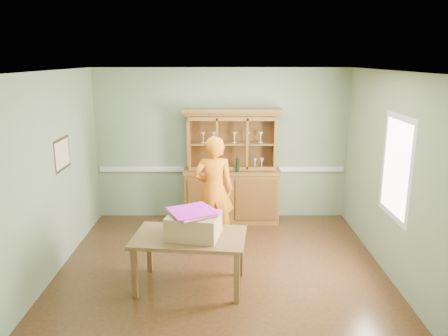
{
  "coord_description": "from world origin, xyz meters",
  "views": [
    {
      "loc": [
        0.02,
        -5.68,
        2.86
      ],
      "look_at": [
        0.04,
        0.4,
        1.32
      ],
      "focal_mm": 35.0,
      "sensor_mm": 36.0,
      "label": 1
    }
  ],
  "objects_px": {
    "dining_table": "(190,242)",
    "cardboard_box": "(194,226)",
    "china_hutch": "(232,182)",
    "person": "(214,190)"
  },
  "relations": [
    {
      "from": "china_hutch",
      "to": "cardboard_box",
      "type": "xyz_separation_m",
      "value": [
        -0.52,
        -2.39,
        0.13
      ]
    },
    {
      "from": "dining_table",
      "to": "cardboard_box",
      "type": "bearing_deg",
      "value": -18.95
    },
    {
      "from": "china_hutch",
      "to": "person",
      "type": "distance_m",
      "value": 1.03
    },
    {
      "from": "dining_table",
      "to": "person",
      "type": "xyz_separation_m",
      "value": [
        0.28,
        1.39,
        0.24
      ]
    },
    {
      "from": "china_hutch",
      "to": "cardboard_box",
      "type": "relative_size",
      "value": 3.24
    },
    {
      "from": "china_hutch",
      "to": "person",
      "type": "xyz_separation_m",
      "value": [
        -0.3,
        -0.97,
        0.15
      ]
    },
    {
      "from": "china_hutch",
      "to": "person",
      "type": "bearing_deg",
      "value": -107.24
    },
    {
      "from": "china_hutch",
      "to": "cardboard_box",
      "type": "bearing_deg",
      "value": -102.26
    },
    {
      "from": "china_hutch",
      "to": "dining_table",
      "type": "xyz_separation_m",
      "value": [
        -0.58,
        -2.36,
        -0.1
      ]
    },
    {
      "from": "dining_table",
      "to": "person",
      "type": "distance_m",
      "value": 1.44
    }
  ]
}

